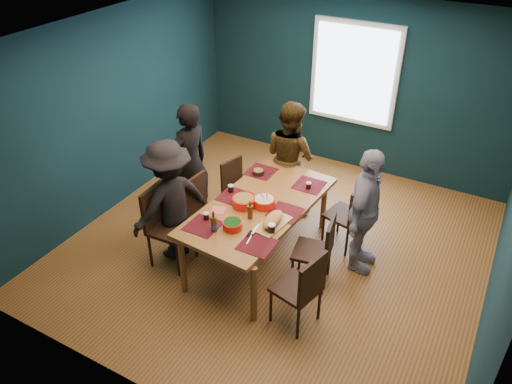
{
  "coord_description": "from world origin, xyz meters",
  "views": [
    {
      "loc": [
        2.2,
        -4.57,
        4.12
      ],
      "look_at": [
        -0.16,
        -0.29,
        0.95
      ],
      "focal_mm": 35.0,
      "sensor_mm": 36.0,
      "label": 1
    }
  ],
  "objects_px": {
    "chair_right_near": "(303,286)",
    "cutting_board": "(273,221)",
    "chair_left_mid": "(202,208)",
    "chair_right_far": "(351,212)",
    "chair_left_far": "(236,184)",
    "person_right": "(365,212)",
    "chair_right_mid": "(320,247)",
    "person_far_left": "(190,163)",
    "person_back": "(290,157)",
    "dining_table": "(259,210)",
    "person_near_left": "(170,201)",
    "bowl_salad": "(244,202)",
    "chair_left_near": "(164,220)",
    "bowl_herbs": "(232,225)",
    "bowl_dumpling": "(264,202)"
  },
  "relations": [
    {
      "from": "chair_right_near",
      "to": "chair_left_mid",
      "type": "bearing_deg",
      "value": 172.02
    },
    {
      "from": "chair_right_mid",
      "to": "bowl_herbs",
      "type": "distance_m",
      "value": 1.03
    },
    {
      "from": "chair_left_far",
      "to": "chair_right_far",
      "type": "distance_m",
      "value": 1.62
    },
    {
      "from": "person_near_left",
      "to": "bowl_salad",
      "type": "xyz_separation_m",
      "value": [
        0.82,
        0.34,
        0.06
      ]
    },
    {
      "from": "chair_right_mid",
      "to": "person_right",
      "type": "distance_m",
      "value": 0.67
    },
    {
      "from": "chair_left_far",
      "to": "chair_left_near",
      "type": "relative_size",
      "value": 0.81
    },
    {
      "from": "person_near_left",
      "to": "bowl_salad",
      "type": "relative_size",
      "value": 5.78
    },
    {
      "from": "bowl_salad",
      "to": "bowl_herbs",
      "type": "relative_size",
      "value": 1.24
    },
    {
      "from": "dining_table",
      "to": "chair_left_near",
      "type": "height_order",
      "value": "chair_left_near"
    },
    {
      "from": "chair_left_near",
      "to": "person_far_left",
      "type": "relative_size",
      "value": 0.61
    },
    {
      "from": "person_near_left",
      "to": "dining_table",
      "type": "bearing_deg",
      "value": 133.54
    },
    {
      "from": "chair_left_far",
      "to": "person_right",
      "type": "relative_size",
      "value": 0.53
    },
    {
      "from": "chair_right_far",
      "to": "person_far_left",
      "type": "relative_size",
      "value": 0.55
    },
    {
      "from": "chair_left_near",
      "to": "cutting_board",
      "type": "relative_size",
      "value": 1.74
    },
    {
      "from": "chair_left_near",
      "to": "person_right",
      "type": "xyz_separation_m",
      "value": [
        2.12,
        1.03,
        0.2
      ]
    },
    {
      "from": "person_right",
      "to": "cutting_board",
      "type": "xyz_separation_m",
      "value": [
        -0.82,
        -0.72,
        0.05
      ]
    },
    {
      "from": "dining_table",
      "to": "chair_right_far",
      "type": "relative_size",
      "value": 2.32
    },
    {
      "from": "chair_left_mid",
      "to": "chair_left_far",
      "type": "bearing_deg",
      "value": 91.3
    },
    {
      "from": "chair_right_mid",
      "to": "cutting_board",
      "type": "distance_m",
      "value": 0.63
    },
    {
      "from": "chair_left_near",
      "to": "bowl_dumpling",
      "type": "distance_m",
      "value": 1.23
    },
    {
      "from": "dining_table",
      "to": "chair_left_mid",
      "type": "bearing_deg",
      "value": -167.03
    },
    {
      "from": "chair_right_far",
      "to": "person_near_left",
      "type": "height_order",
      "value": "person_near_left"
    },
    {
      "from": "chair_left_mid",
      "to": "chair_left_near",
      "type": "bearing_deg",
      "value": -110.49
    },
    {
      "from": "bowl_salad",
      "to": "chair_right_mid",
      "type": "bearing_deg",
      "value": 1.44
    },
    {
      "from": "bowl_salad",
      "to": "person_right",
      "type": "bearing_deg",
      "value": 23.15
    },
    {
      "from": "chair_left_mid",
      "to": "chair_right_far",
      "type": "distance_m",
      "value": 1.86
    },
    {
      "from": "dining_table",
      "to": "bowl_salad",
      "type": "distance_m",
      "value": 0.23
    },
    {
      "from": "chair_left_far",
      "to": "chair_right_far",
      "type": "relative_size",
      "value": 0.9
    },
    {
      "from": "chair_right_near",
      "to": "cutting_board",
      "type": "relative_size",
      "value": 1.59
    },
    {
      "from": "person_near_left",
      "to": "bowl_herbs",
      "type": "bearing_deg",
      "value": 102.33
    },
    {
      "from": "chair_right_mid",
      "to": "bowl_salad",
      "type": "xyz_separation_m",
      "value": [
        -0.98,
        -0.02,
        0.31
      ]
    },
    {
      "from": "chair_right_far",
      "to": "cutting_board",
      "type": "relative_size",
      "value": 1.56
    },
    {
      "from": "person_right",
      "to": "bowl_salad",
      "type": "xyz_separation_m",
      "value": [
        -1.29,
        -0.55,
        0.05
      ]
    },
    {
      "from": "chair_left_near",
      "to": "person_right",
      "type": "relative_size",
      "value": 0.65
    },
    {
      "from": "chair_right_mid",
      "to": "cutting_board",
      "type": "xyz_separation_m",
      "value": [
        -0.51,
        -0.2,
        0.31
      ]
    },
    {
      "from": "dining_table",
      "to": "bowl_salad",
      "type": "height_order",
      "value": "bowl_salad"
    },
    {
      "from": "chair_left_far",
      "to": "chair_left_mid",
      "type": "height_order",
      "value": "chair_left_mid"
    },
    {
      "from": "chair_right_mid",
      "to": "person_back",
      "type": "distance_m",
      "value": 1.67
    },
    {
      "from": "person_far_left",
      "to": "bowl_salad",
      "type": "bearing_deg",
      "value": 82.27
    },
    {
      "from": "chair_left_far",
      "to": "bowl_salad",
      "type": "bearing_deg",
      "value": -37.85
    },
    {
      "from": "person_back",
      "to": "cutting_board",
      "type": "bearing_deg",
      "value": 130.9
    },
    {
      "from": "chair_right_near",
      "to": "bowl_dumpling",
      "type": "distance_m",
      "value": 1.19
    },
    {
      "from": "person_back",
      "to": "person_right",
      "type": "height_order",
      "value": "person_back"
    },
    {
      "from": "chair_right_near",
      "to": "cutting_board",
      "type": "xyz_separation_m",
      "value": [
        -0.61,
        0.49,
        0.3
      ]
    },
    {
      "from": "dining_table",
      "to": "chair_left_near",
      "type": "relative_size",
      "value": 2.08
    },
    {
      "from": "dining_table",
      "to": "person_far_left",
      "type": "height_order",
      "value": "person_far_left"
    },
    {
      "from": "chair_right_mid",
      "to": "person_far_left",
      "type": "height_order",
      "value": "person_far_left"
    },
    {
      "from": "person_near_left",
      "to": "cutting_board",
      "type": "height_order",
      "value": "person_near_left"
    },
    {
      "from": "chair_left_near",
      "to": "bowl_salad",
      "type": "bearing_deg",
      "value": 27.26
    },
    {
      "from": "dining_table",
      "to": "person_right",
      "type": "distance_m",
      "value": 1.23
    }
  ]
}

